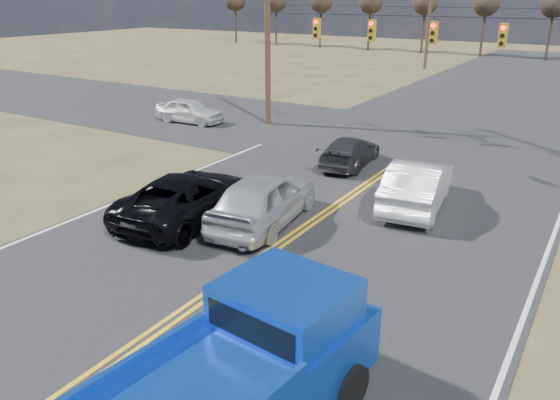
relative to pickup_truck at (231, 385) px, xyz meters
The scene contains 12 objects.
ground 4.03m from the pickup_truck, 149.26° to the left, with size 160.00×160.00×0.00m, color brown.
road_main 12.48m from the pickup_truck, 105.49° to the left, with size 14.00×120.00×0.02m, color #28282B.
road_cross 20.28m from the pickup_truck, 99.43° to the left, with size 120.00×12.00×0.02m, color #28282B.
signal_gantry 20.34m from the pickup_truck, 98.12° to the left, with size 19.60×4.83×10.00m.
utility_poles 19.69m from the pickup_truck, 99.92° to the left, with size 19.60×58.32×10.00m.
treeline 29.48m from the pickup_truck, 96.54° to the left, with size 87.00×117.80×7.40m.
pickup_truck is the anchor object (origin of this frame).
silver_suv 9.17m from the pickup_truck, 120.33° to the left, with size 2.03×5.06×1.72m, color #ADB1B5.
black_suv 9.88m from the pickup_truck, 135.12° to the left, with size 2.57×5.56×1.55m, color black.
white_car_queue 12.02m from the pickup_truck, 94.52° to the left, with size 1.75×5.02×1.65m, color white.
dgrey_car_queue 16.02m from the pickup_truck, 108.25° to the left, with size 1.72×4.22×1.22m, color #302F34.
cross_car_west 24.23m from the pickup_truck, 132.35° to the left, with size 4.05×1.63×1.38m, color silver.
Camera 1 is at (7.72, -7.57, 7.03)m, focal length 35.00 mm.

